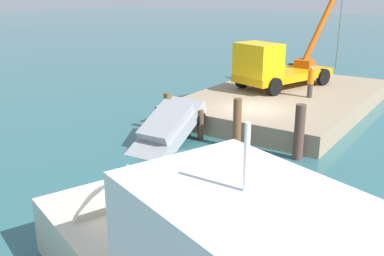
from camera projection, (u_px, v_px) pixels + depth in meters
The scene contains 9 objects.
ground at pixel (251, 127), 22.30m from camera, with size 200.00×200.00×0.00m, color #2D6066.
dock at pixel (286, 100), 25.62m from camera, with size 13.61×8.54×0.98m, color gray.
crane_truck at pixel (275, 65), 25.97m from camera, with size 8.60×4.33×6.58m.
dock_worker at pixel (311, 82), 23.92m from camera, with size 0.34×0.34×1.73m.
salvaged_car at pixel (166, 130), 19.64m from camera, with size 4.37×2.17×2.58m.
piling_near at pixel (168, 113), 21.29m from camera, with size 0.36×0.36×1.94m, color brown.
piling_mid at pixel (200, 125), 20.34m from camera, with size 0.28×0.28×1.40m, color brown.
piling_far at pixel (237, 124), 19.08m from camera, with size 0.36×0.36×2.24m, color brown.
piling_end at pixel (299, 132), 17.85m from camera, with size 0.42×0.42×2.31m, color brown.
Camera 1 is at (19.27, 9.42, 6.78)m, focal length 41.40 mm.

